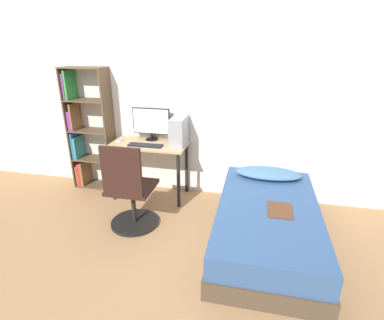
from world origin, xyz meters
The scene contains 12 objects.
ground_plane centered at (0.00, 0.00, 0.00)m, with size 14.00×14.00×0.00m, color #9E754C.
wall_back centered at (0.00, 1.57, 1.25)m, with size 8.00×0.05×2.50m.
desk centered at (-0.34, 1.28, 0.62)m, with size 1.00×0.53×0.76m.
bookshelf centered at (-1.32, 1.40, 0.80)m, with size 0.59×0.29×1.69m.
office_chair centered at (-0.30, 0.51, 0.39)m, with size 0.55×0.55×1.02m.
bed centered at (1.20, 0.59, 0.21)m, with size 1.04×1.92×0.42m.
pillow centered at (1.20, 1.29, 0.48)m, with size 0.79×0.36×0.11m.
magazine centered at (1.30, 0.51, 0.43)m, with size 0.24×0.32×0.01m.
monitor centered at (-0.36, 1.45, 0.99)m, with size 0.51×0.17×0.43m.
keyboard centered at (-0.35, 1.18, 0.77)m, with size 0.44×0.12×0.02m.
pc_tower centered at (0.05, 1.34, 0.93)m, with size 0.17×0.37×0.35m.
phone centered at (-0.76, 1.31, 0.76)m, with size 0.07×0.14×0.01m.
Camera 1 is at (1.01, -2.20, 1.99)m, focal length 28.00 mm.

